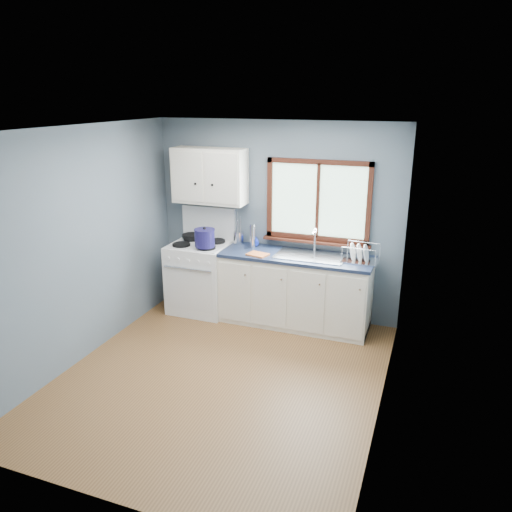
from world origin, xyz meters
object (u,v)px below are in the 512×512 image
(base_cabinets, at_px, (295,293))
(utensil_crock, at_px, (239,238))
(sink, at_px, (310,261))
(dish_rack, at_px, (360,257))
(stockpot, at_px, (205,238))
(thermos, at_px, (252,236))
(gas_range, at_px, (201,275))
(skillet, at_px, (191,236))

(base_cabinets, xyz_separation_m, utensil_crock, (-0.83, 0.18, 0.60))
(sink, xyz_separation_m, dish_rack, (0.59, 0.02, 0.12))
(stockpot, bearing_deg, thermos, 26.87)
(base_cabinets, xyz_separation_m, thermos, (-0.60, 0.08, 0.66))
(utensil_crock, distance_m, thermos, 0.26)
(gas_range, xyz_separation_m, sink, (1.49, 0.02, 0.37))
(sink, bearing_deg, stockpot, -171.85)
(skillet, xyz_separation_m, stockpot, (0.35, -0.30, 0.09))
(utensil_crock, bearing_deg, base_cabinets, -12.39)
(base_cabinets, xyz_separation_m, dish_rack, (0.77, 0.02, 0.57))
(utensil_crock, height_order, thermos, utensil_crock)
(gas_range, distance_m, thermos, 0.92)
(sink, xyz_separation_m, stockpot, (-1.32, -0.19, 0.22))
(stockpot, relative_size, utensil_crock, 0.66)
(utensil_crock, bearing_deg, sink, -10.27)
(sink, relative_size, stockpot, 3.02)
(dish_rack, bearing_deg, stockpot, -170.45)
(gas_range, height_order, dish_rack, gas_range)
(base_cabinets, distance_m, stockpot, 1.33)
(base_cabinets, relative_size, sink, 2.20)
(stockpot, xyz_separation_m, dish_rack, (1.91, 0.21, -0.10))
(skillet, bearing_deg, base_cabinets, 7.94)
(utensil_crock, xyz_separation_m, dish_rack, (1.60, -0.16, -0.03))
(skillet, xyz_separation_m, utensil_crock, (0.66, 0.07, 0.02))
(skillet, bearing_deg, dish_rack, 9.93)
(gas_range, xyz_separation_m, dish_rack, (2.08, 0.04, 0.48))
(sink, xyz_separation_m, thermos, (-0.78, 0.08, 0.22))
(skillet, distance_m, dish_rack, 2.26)
(gas_range, xyz_separation_m, skillet, (-0.19, 0.13, 0.49))
(sink, xyz_separation_m, skillet, (-1.67, 0.11, 0.12))
(skillet, bearing_deg, utensil_crock, 18.31)
(base_cabinets, bearing_deg, stockpot, -170.56)
(skillet, height_order, dish_rack, dish_rack)
(base_cabinets, height_order, stockpot, stockpot)
(sink, bearing_deg, thermos, 173.90)
(stockpot, height_order, thermos, thermos)
(gas_range, distance_m, base_cabinets, 1.31)
(dish_rack, bearing_deg, base_cabinets, -175.23)
(sink, distance_m, stockpot, 1.35)
(gas_range, height_order, utensil_crock, gas_range)
(gas_range, bearing_deg, sink, 0.71)
(skillet, distance_m, thermos, 0.89)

